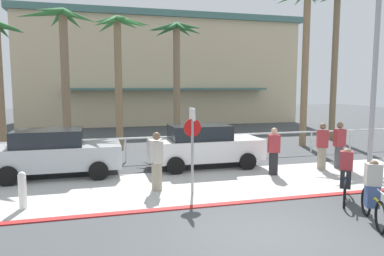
{
  "coord_description": "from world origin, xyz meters",
  "views": [
    {
      "loc": [
        -3.37,
        -6.67,
        3.18
      ],
      "look_at": [
        0.01,
        6.0,
        1.66
      ],
      "focal_mm": 33.56,
      "sensor_mm": 36.0,
      "label": 1
    }
  ],
  "objects_px": {
    "palm_tree_2": "(63,49)",
    "palm_tree_5": "(306,24)",
    "pedestrian_1": "(339,147)",
    "streetlight_curb": "(381,54)",
    "cyclist_yellow_1": "(373,193)",
    "pedestrian_3": "(274,153)",
    "car_silver_1": "(55,153)",
    "pedestrian_0": "(157,163)",
    "pedestrian_2": "(322,148)",
    "stop_sign_bike_lane": "(192,138)",
    "car_white_2": "(204,145)",
    "bollard_2": "(22,190)",
    "cyclist_blue_0": "(346,176)",
    "palm_tree_6": "(337,32)",
    "palm_tree_3": "(118,46)",
    "palm_tree_4": "(176,50)"
  },
  "relations": [
    {
      "from": "cyclist_yellow_1",
      "to": "pedestrian_3",
      "type": "relative_size",
      "value": 0.97
    },
    {
      "from": "palm_tree_2",
      "to": "palm_tree_4",
      "type": "xyz_separation_m",
      "value": [
        5.48,
        2.13,
        0.3
      ]
    },
    {
      "from": "streetlight_curb",
      "to": "car_white_2",
      "type": "relative_size",
      "value": 1.7
    },
    {
      "from": "palm_tree_3",
      "to": "palm_tree_6",
      "type": "bearing_deg",
      "value": 1.1
    },
    {
      "from": "car_white_2",
      "to": "cyclist_yellow_1",
      "type": "relative_size",
      "value": 2.64
    },
    {
      "from": "palm_tree_3",
      "to": "palm_tree_4",
      "type": "height_order",
      "value": "palm_tree_3"
    },
    {
      "from": "car_silver_1",
      "to": "cyclist_blue_0",
      "type": "distance_m",
      "value": 9.5
    },
    {
      "from": "streetlight_curb",
      "to": "palm_tree_2",
      "type": "relative_size",
      "value": 1.14
    },
    {
      "from": "bollard_2",
      "to": "pedestrian_0",
      "type": "distance_m",
      "value": 3.74
    },
    {
      "from": "pedestrian_2",
      "to": "pedestrian_3",
      "type": "xyz_separation_m",
      "value": [
        -2.19,
        -0.29,
        -0.04
      ]
    },
    {
      "from": "bollard_2",
      "to": "car_white_2",
      "type": "bearing_deg",
      "value": 30.42
    },
    {
      "from": "bollard_2",
      "to": "pedestrian_2",
      "type": "distance_m",
      "value": 10.4
    },
    {
      "from": "pedestrian_0",
      "to": "palm_tree_6",
      "type": "bearing_deg",
      "value": 33.18
    },
    {
      "from": "bollard_2",
      "to": "pedestrian_2",
      "type": "xyz_separation_m",
      "value": [
        10.21,
        1.92,
        0.33
      ]
    },
    {
      "from": "cyclist_blue_0",
      "to": "pedestrian_3",
      "type": "xyz_separation_m",
      "value": [
        -0.56,
        3.16,
        0.1
      ]
    },
    {
      "from": "pedestrian_0",
      "to": "pedestrian_1",
      "type": "height_order",
      "value": "pedestrian_1"
    },
    {
      "from": "palm_tree_2",
      "to": "car_silver_1",
      "type": "height_order",
      "value": "palm_tree_2"
    },
    {
      "from": "palm_tree_6",
      "to": "cyclist_blue_0",
      "type": "distance_m",
      "value": 13.49
    },
    {
      "from": "palm_tree_3",
      "to": "cyclist_blue_0",
      "type": "bearing_deg",
      "value": -60.64
    },
    {
      "from": "stop_sign_bike_lane",
      "to": "streetlight_curb",
      "type": "bearing_deg",
      "value": 2.4
    },
    {
      "from": "palm_tree_6",
      "to": "stop_sign_bike_lane",
      "type": "bearing_deg",
      "value": -142.54
    },
    {
      "from": "streetlight_curb",
      "to": "pedestrian_1",
      "type": "relative_size",
      "value": 4.13
    },
    {
      "from": "palm_tree_2",
      "to": "pedestrian_1",
      "type": "relative_size",
      "value": 3.61
    },
    {
      "from": "palm_tree_3",
      "to": "car_silver_1",
      "type": "height_order",
      "value": "palm_tree_3"
    },
    {
      "from": "palm_tree_6",
      "to": "car_white_2",
      "type": "distance_m",
      "value": 12.12
    },
    {
      "from": "car_white_2",
      "to": "pedestrian_3",
      "type": "height_order",
      "value": "pedestrian_3"
    },
    {
      "from": "palm_tree_2",
      "to": "palm_tree_5",
      "type": "bearing_deg",
      "value": 1.39
    },
    {
      "from": "streetlight_curb",
      "to": "car_white_2",
      "type": "height_order",
      "value": "streetlight_curb"
    },
    {
      "from": "palm_tree_2",
      "to": "cyclist_yellow_1",
      "type": "height_order",
      "value": "palm_tree_2"
    },
    {
      "from": "pedestrian_0",
      "to": "streetlight_curb",
      "type": "bearing_deg",
      "value": -2.34
    },
    {
      "from": "palm_tree_5",
      "to": "car_silver_1",
      "type": "distance_m",
      "value": 13.89
    },
    {
      "from": "cyclist_yellow_1",
      "to": "palm_tree_6",
      "type": "bearing_deg",
      "value": 57.45
    },
    {
      "from": "bollard_2",
      "to": "palm_tree_6",
      "type": "relative_size",
      "value": 0.12
    },
    {
      "from": "palm_tree_5",
      "to": "car_silver_1",
      "type": "height_order",
      "value": "palm_tree_5"
    },
    {
      "from": "cyclist_blue_0",
      "to": "pedestrian_0",
      "type": "xyz_separation_m",
      "value": [
        -4.94,
        2.31,
        0.15
      ]
    },
    {
      "from": "car_white_2",
      "to": "cyclist_blue_0",
      "type": "bearing_deg",
      "value": -62.62
    },
    {
      "from": "pedestrian_3",
      "to": "bollard_2",
      "type": "bearing_deg",
      "value": -168.5
    },
    {
      "from": "cyclist_yellow_1",
      "to": "pedestrian_0",
      "type": "xyz_separation_m",
      "value": [
        -4.48,
        3.84,
        0.15
      ]
    },
    {
      "from": "palm_tree_6",
      "to": "pedestrian_2",
      "type": "relative_size",
      "value": 4.82
    },
    {
      "from": "pedestrian_0",
      "to": "pedestrian_2",
      "type": "relative_size",
      "value": 1.01
    },
    {
      "from": "stop_sign_bike_lane",
      "to": "pedestrian_2",
      "type": "relative_size",
      "value": 1.42
    },
    {
      "from": "palm_tree_4",
      "to": "pedestrian_1",
      "type": "relative_size",
      "value": 3.61
    },
    {
      "from": "car_white_2",
      "to": "pedestrian_2",
      "type": "xyz_separation_m",
      "value": [
        4.24,
        -1.59,
        -0.03
      ]
    },
    {
      "from": "palm_tree_5",
      "to": "streetlight_curb",
      "type": "bearing_deg",
      "value": -100.79
    },
    {
      "from": "stop_sign_bike_lane",
      "to": "palm_tree_2",
      "type": "bearing_deg",
      "value": 121.16
    },
    {
      "from": "car_silver_1",
      "to": "pedestrian_3",
      "type": "bearing_deg",
      "value": -12.98
    },
    {
      "from": "palm_tree_4",
      "to": "cyclist_yellow_1",
      "type": "distance_m",
      "value": 12.99
    },
    {
      "from": "palm_tree_5",
      "to": "pedestrian_3",
      "type": "bearing_deg",
      "value": -129.71
    },
    {
      "from": "car_silver_1",
      "to": "pedestrian_0",
      "type": "distance_m",
      "value": 4.11
    },
    {
      "from": "streetlight_curb",
      "to": "pedestrian_0",
      "type": "relative_size",
      "value": 4.14
    }
  ]
}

